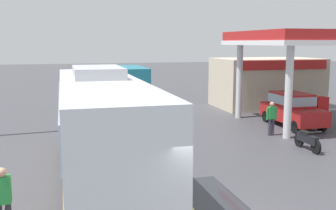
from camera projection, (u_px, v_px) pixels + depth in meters
name	position (u px, v px, depth m)	size (l,w,h in m)	color
ground	(111.00, 107.00, 28.19)	(120.00, 120.00, 0.00)	#424247
lane_divider_stripe	(121.00, 120.00, 23.41)	(0.16, 50.00, 0.01)	#D8CC4C
coach_bus_main	(102.00, 130.00, 12.90)	(2.60, 11.04, 3.69)	silver
gas_station_roadside	(282.00, 71.00, 26.18)	(9.10, 11.95, 5.10)	#B21E1E
car_at_pump	(292.00, 108.00, 21.63)	(1.70, 4.20, 1.82)	maroon
minibus_opposing_lane	(132.00, 78.00, 34.09)	(2.04, 6.13, 2.44)	teal
cyclist_on_shoulder	(4.00, 207.00, 9.15)	(0.34, 1.82, 1.72)	black
motorcycle_parked_forecourt	(307.00, 140.00, 16.88)	(0.55, 1.80, 0.92)	black
pedestrian_near_pump	(272.00, 117.00, 19.49)	(0.55, 0.22, 1.66)	#33333F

